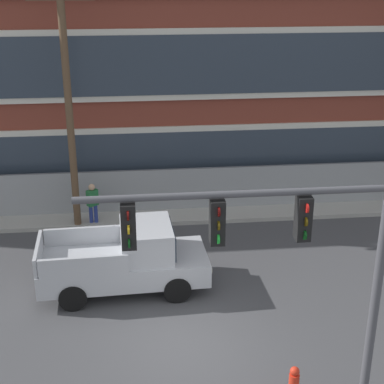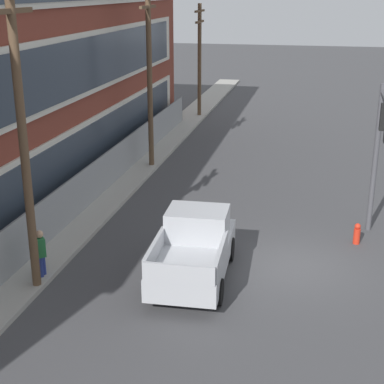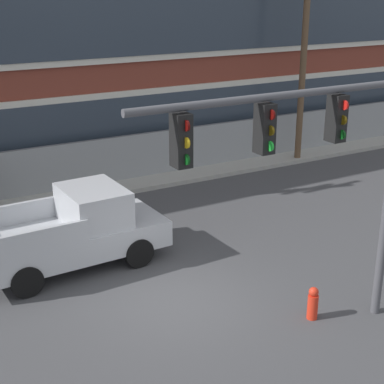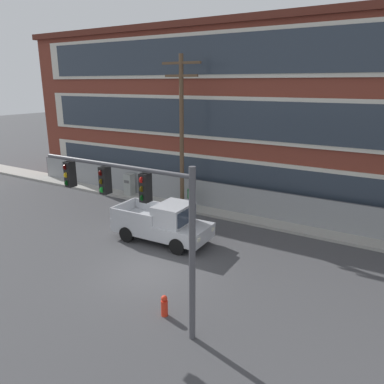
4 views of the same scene
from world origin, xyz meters
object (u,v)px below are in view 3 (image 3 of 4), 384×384
Objects in this scene: traffic_signal_mast at (320,152)px; fire_hydrant at (313,303)px; pickup_truck_silver at (74,231)px; utility_pole_midblock at (305,37)px.

fire_hydrant is (0.59, 0.51, -3.72)m from traffic_signal_mast.
traffic_signal_mast is at bearing -139.58° from fire_hydrant.
pickup_truck_silver is (-3.14, 5.69, -3.13)m from traffic_signal_mast.
pickup_truck_silver reaches higher than fire_hydrant.
traffic_signal_mast reaches higher than fire_hydrant.
pickup_truck_silver is at bearing -157.55° from utility_pole_midblock.
utility_pole_midblock is (8.16, 10.36, 0.98)m from traffic_signal_mast.
fire_hydrant is (3.73, -5.18, -0.58)m from pickup_truck_silver.
traffic_signal_mast is 7.86× the size of fire_hydrant.
fire_hydrant is at bearing -127.54° from utility_pole_midblock.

